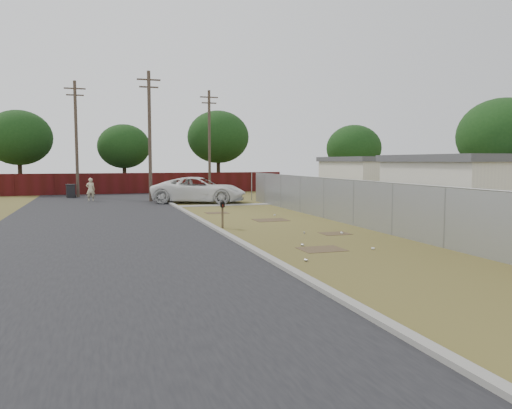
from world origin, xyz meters
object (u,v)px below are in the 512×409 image
object	(u,v)px
pickup_truck	(199,190)
pedestrian	(91,190)
trash_bin	(71,191)
mailbox	(222,207)

from	to	relation	value
pickup_truck	pedestrian	world-z (taller)	pickup_truck
pickup_truck	trash_bin	size ratio (longest dim) A/B	6.01
trash_bin	mailbox	bearing A→B (deg)	-71.37
pickup_truck	pedestrian	xyz separation A→B (m)	(-7.03, 3.62, -0.05)
pickup_truck	trash_bin	bearing A→B (deg)	73.06
mailbox	trash_bin	world-z (taller)	mailbox
mailbox	pickup_truck	world-z (taller)	pickup_truck
mailbox	pedestrian	xyz separation A→B (m)	(-5.42, 16.58, -0.09)
mailbox	trash_bin	xyz separation A→B (m)	(-6.91, 20.49, -0.38)
pickup_truck	trash_bin	distance (m)	11.37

